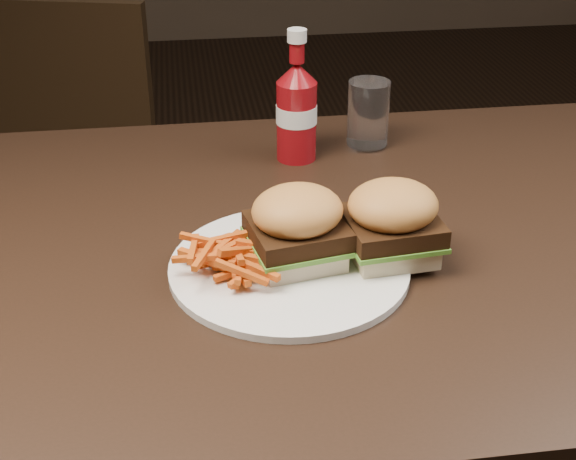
{
  "coord_description": "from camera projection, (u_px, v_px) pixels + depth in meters",
  "views": [
    {
      "loc": [
        -0.23,
        -0.87,
        1.26
      ],
      "look_at": [
        -0.12,
        -0.07,
        0.8
      ],
      "focal_mm": 50.0,
      "sensor_mm": 36.0,
      "label": 1
    }
  ],
  "objects": [
    {
      "name": "tumbler",
      "position": [
        368.0,
        113.0,
        1.24
      ],
      "size": [
        0.08,
        0.08,
        0.1
      ],
      "primitive_type": "cylinder",
      "rotation": [
        0.0,
        0.0,
        -0.39
      ],
      "color": "white",
      "rests_on": "dining_table"
    },
    {
      "name": "fries_pile",
      "position": [
        236.0,
        251.0,
        0.93
      ],
      "size": [
        0.14,
        0.14,
        0.04
      ],
      "primitive_type": null,
      "rotation": [
        0.0,
        0.0,
        -0.39
      ],
      "color": "#BD380A",
      "rests_on": "plate"
    },
    {
      "name": "plate",
      "position": [
        289.0,
        267.0,
        0.95
      ],
      "size": [
        0.28,
        0.28,
        0.01
      ],
      "primitive_type": "cylinder",
      "color": "white",
      "rests_on": "dining_table"
    },
    {
      "name": "sandwich_half_b",
      "position": [
        390.0,
        247.0,
        0.96
      ],
      "size": [
        0.1,
        0.1,
        0.02
      ],
      "primitive_type": "cube",
      "rotation": [
        0.0,
        0.0,
        0.1
      ],
      "color": "beige",
      "rests_on": "plate"
    },
    {
      "name": "chair_far",
      "position": [
        102.0,
        165.0,
        1.96
      ],
      "size": [
        0.51,
        0.51,
        0.04
      ],
      "primitive_type": "cube",
      "rotation": [
        0.0,
        0.0,
        2.88
      ],
      "color": "black",
      "rests_on": "ground"
    },
    {
      "name": "ketchup_bottle",
      "position": [
        296.0,
        121.0,
        1.2
      ],
      "size": [
        0.08,
        0.08,
        0.12
      ],
      "primitive_type": "cylinder",
      "rotation": [
        0.0,
        0.0,
        -0.29
      ],
      "color": "maroon",
      "rests_on": "dining_table"
    },
    {
      "name": "sandwich_half_a",
      "position": [
        297.0,
        253.0,
        0.95
      ],
      "size": [
        0.11,
        0.11,
        0.02
      ],
      "primitive_type": "cube",
      "rotation": [
        0.0,
        0.0,
        0.19
      ],
      "color": "beige",
      "rests_on": "plate"
    },
    {
      "name": "dining_table",
      "position": [
        368.0,
        244.0,
        1.04
      ],
      "size": [
        1.2,
        0.8,
        0.04
      ],
      "primitive_type": "cube",
      "color": "black",
      "rests_on": "ground"
    }
  ]
}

